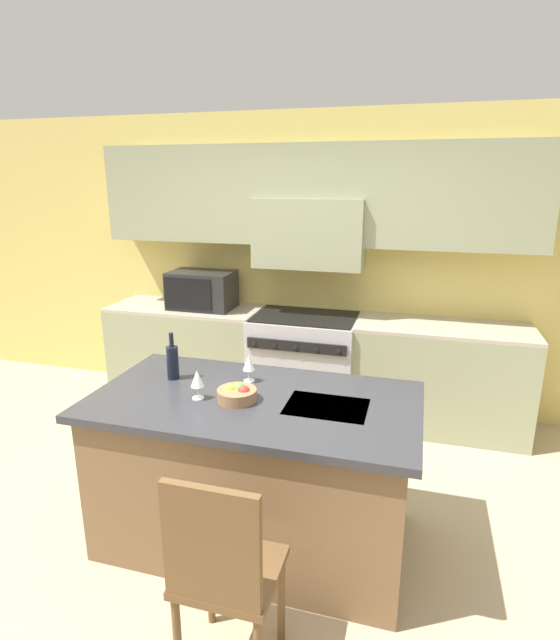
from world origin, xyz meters
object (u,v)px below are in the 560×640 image
(island_chair, at_px, (223,569))
(wine_glass_far, at_px, (249,364))
(range_stove, at_px, (304,364))
(microwave, at_px, (202,290))
(wine_bottle, at_px, (173,361))
(fruit_bowl, at_px, (237,394))
(wine_glass_near, at_px, (197,379))

(island_chair, relative_size, wine_glass_far, 6.01)
(range_stove, bearing_deg, wine_glass_far, -89.63)
(range_stove, relative_size, microwave, 1.57)
(wine_bottle, height_order, fruit_bowl, wine_bottle)
(island_chair, bearing_deg, wine_glass_near, 120.22)
(range_stove, relative_size, wine_glass_near, 5.49)
(wine_bottle, relative_size, wine_glass_near, 1.73)
(wine_glass_far, distance_m, fruit_bowl, 0.28)
(island_chair, xyz_separation_m, wine_glass_far, (-0.27, 1.10, 0.46))
(fruit_bowl, bearing_deg, range_stove, 91.14)
(microwave, bearing_deg, wine_glass_far, -56.92)
(island_chair, relative_size, fruit_bowl, 4.64)
(island_chair, bearing_deg, wine_glass_far, 103.59)
(wine_glass_near, bearing_deg, microwave, 113.71)
(range_stove, bearing_deg, microwave, 178.94)
(island_chair, xyz_separation_m, wine_bottle, (-0.73, 1.02, 0.46))
(microwave, height_order, wine_bottle, microwave)
(microwave, xyz_separation_m, wine_bottle, (0.55, -1.64, -0.07))
(island_chair, height_order, wine_glass_far, wine_glass_far)
(fruit_bowl, bearing_deg, microwave, 119.62)
(microwave, height_order, wine_glass_far, microwave)
(wine_glass_near, relative_size, fruit_bowl, 0.77)
(microwave, relative_size, fruit_bowl, 2.70)
(wine_glass_near, bearing_deg, range_stove, 84.35)
(wine_bottle, distance_m, fruit_bowl, 0.53)
(wine_glass_far, bearing_deg, island_chair, -76.41)
(microwave, distance_m, wine_glass_near, 2.05)
(island_chair, relative_size, wine_bottle, 3.48)
(wine_bottle, xyz_separation_m, fruit_bowl, (0.49, -0.19, -0.07))
(wine_glass_near, bearing_deg, island_chair, -59.78)
(range_stove, relative_size, fruit_bowl, 4.24)
(range_stove, relative_size, island_chair, 0.91)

